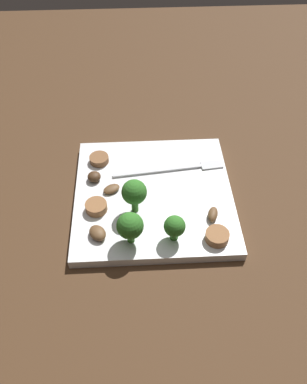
{
  "coord_description": "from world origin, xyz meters",
  "views": [
    {
      "loc": [
        -0.02,
        -0.41,
        0.47
      ],
      "look_at": [
        0.0,
        0.0,
        0.02
      ],
      "focal_mm": 37.24,
      "sensor_mm": 36.0,
      "label": 1
    }
  ],
  "objects_px": {
    "fork": "(177,169)",
    "sausage_slice_2": "(96,207)",
    "broccoli_floret_1": "(130,226)",
    "mushroom_2": "(94,177)",
    "broccoli_floret_2": "(175,227)",
    "sausage_slice_1": "(217,236)",
    "sausage_slice_0": "(99,159)",
    "mushroom_3": "(112,189)",
    "plate": "(154,195)",
    "mushroom_1": "(98,233)",
    "broccoli_floret_0": "(134,193)",
    "mushroom_0": "(213,214)"
  },
  "relations": [
    {
      "from": "sausage_slice_1",
      "to": "sausage_slice_2",
      "type": "distance_m",
      "value": 0.18
    },
    {
      "from": "sausage_slice_2",
      "to": "mushroom_3",
      "type": "relative_size",
      "value": 1.2
    },
    {
      "from": "broccoli_floret_2",
      "to": "sausage_slice_0",
      "type": "bearing_deg",
      "value": 124.33
    },
    {
      "from": "mushroom_0",
      "to": "sausage_slice_1",
      "type": "bearing_deg",
      "value": -90.31
    },
    {
      "from": "sausage_slice_2",
      "to": "sausage_slice_0",
      "type": "bearing_deg",
      "value": 89.96
    },
    {
      "from": "plate",
      "to": "fork",
      "type": "height_order",
      "value": "fork"
    },
    {
      "from": "mushroom_1",
      "to": "mushroom_3",
      "type": "xyz_separation_m",
      "value": [
        0.02,
        0.08,
        -0.0
      ]
    },
    {
      "from": "mushroom_1",
      "to": "broccoli_floret_2",
      "type": "bearing_deg",
      "value": -4.93
    },
    {
      "from": "fork",
      "to": "mushroom_3",
      "type": "height_order",
      "value": "mushroom_3"
    },
    {
      "from": "fork",
      "to": "sausage_slice_0",
      "type": "xyz_separation_m",
      "value": [
        -0.13,
        0.03,
        0.0
      ]
    },
    {
      "from": "plate",
      "to": "mushroom_2",
      "type": "height_order",
      "value": "mushroom_2"
    },
    {
      "from": "fork",
      "to": "broccoli_floret_1",
      "type": "bearing_deg",
      "value": -125.54
    },
    {
      "from": "plate",
      "to": "fork",
      "type": "bearing_deg",
      "value": 49.54
    },
    {
      "from": "broccoli_floret_0",
      "to": "mushroom_2",
      "type": "bearing_deg",
      "value": 133.52
    },
    {
      "from": "broccoli_floret_0",
      "to": "broccoli_floret_1",
      "type": "xyz_separation_m",
      "value": [
        -0.01,
        -0.05,
        -0.01
      ]
    },
    {
      "from": "broccoli_floret_2",
      "to": "sausage_slice_1",
      "type": "height_order",
      "value": "broccoli_floret_2"
    },
    {
      "from": "broccoli_floret_1",
      "to": "sausage_slice_1",
      "type": "bearing_deg",
      "value": -1.8
    },
    {
      "from": "mushroom_2",
      "to": "broccoli_floret_1",
      "type": "bearing_deg",
      "value": -65.04
    },
    {
      "from": "fork",
      "to": "sausage_slice_0",
      "type": "height_order",
      "value": "sausage_slice_0"
    },
    {
      "from": "broccoli_floret_0",
      "to": "mushroom_3",
      "type": "xyz_separation_m",
      "value": [
        -0.04,
        0.04,
        -0.03
      ]
    },
    {
      "from": "plate",
      "to": "mushroom_1",
      "type": "distance_m",
      "value": 0.11
    },
    {
      "from": "broccoli_floret_0",
      "to": "mushroom_3",
      "type": "distance_m",
      "value": 0.06
    },
    {
      "from": "broccoli_floret_2",
      "to": "sausage_slice_1",
      "type": "distance_m",
      "value": 0.06
    },
    {
      "from": "fork",
      "to": "broccoli_floret_2",
      "type": "bearing_deg",
      "value": -103.3
    },
    {
      "from": "sausage_slice_0",
      "to": "sausage_slice_1",
      "type": "bearing_deg",
      "value": -44.48
    },
    {
      "from": "mushroom_3",
      "to": "broccoli_floret_0",
      "type": "bearing_deg",
      "value": -49.18
    },
    {
      "from": "broccoli_floret_1",
      "to": "mushroom_2",
      "type": "distance_m",
      "value": 0.14
    },
    {
      "from": "sausage_slice_1",
      "to": "sausage_slice_2",
      "type": "xyz_separation_m",
      "value": [
        -0.17,
        0.06,
        -0.0
      ]
    },
    {
      "from": "mushroom_1",
      "to": "mushroom_0",
      "type": "bearing_deg",
      "value": 8.73
    },
    {
      "from": "sausage_slice_0",
      "to": "mushroom_2",
      "type": "bearing_deg",
      "value": -98.16
    },
    {
      "from": "broccoli_floret_1",
      "to": "mushroom_2",
      "type": "height_order",
      "value": "broccoli_floret_1"
    },
    {
      "from": "broccoli_floret_1",
      "to": "sausage_slice_1",
      "type": "distance_m",
      "value": 0.12
    },
    {
      "from": "broccoli_floret_2",
      "to": "mushroom_3",
      "type": "xyz_separation_m",
      "value": [
        -0.09,
        0.09,
        -0.02
      ]
    },
    {
      "from": "mushroom_2",
      "to": "broccoli_floret_2",
      "type": "bearing_deg",
      "value": -45.78
    },
    {
      "from": "broccoli_floret_2",
      "to": "sausage_slice_0",
      "type": "height_order",
      "value": "broccoli_floret_2"
    },
    {
      "from": "mushroom_0",
      "to": "mushroom_2",
      "type": "distance_m",
      "value": 0.19
    },
    {
      "from": "mushroom_0",
      "to": "broccoli_floret_1",
      "type": "bearing_deg",
      "value": -163.19
    },
    {
      "from": "broccoli_floret_0",
      "to": "sausage_slice_0",
      "type": "height_order",
      "value": "broccoli_floret_0"
    },
    {
      "from": "sausage_slice_0",
      "to": "mushroom_1",
      "type": "height_order",
      "value": "mushroom_1"
    },
    {
      "from": "mushroom_1",
      "to": "fork",
      "type": "bearing_deg",
      "value": 45.8
    },
    {
      "from": "broccoli_floret_1",
      "to": "sausage_slice_1",
      "type": "relative_size",
      "value": 1.56
    },
    {
      "from": "broccoli_floret_2",
      "to": "sausage_slice_0",
      "type": "distance_m",
      "value": 0.2
    },
    {
      "from": "plate",
      "to": "mushroom_3",
      "type": "bearing_deg",
      "value": 174.66
    },
    {
      "from": "mushroom_1",
      "to": "mushroom_3",
      "type": "height_order",
      "value": "mushroom_1"
    },
    {
      "from": "fork",
      "to": "sausage_slice_2",
      "type": "bearing_deg",
      "value": -154.72
    },
    {
      "from": "sausage_slice_0",
      "to": "sausage_slice_2",
      "type": "height_order",
      "value": "sausage_slice_2"
    },
    {
      "from": "broccoli_floret_0",
      "to": "mushroom_0",
      "type": "xyz_separation_m",
      "value": [
        0.11,
        -0.02,
        -0.03
      ]
    },
    {
      "from": "mushroom_0",
      "to": "broccoli_floret_2",
      "type": "bearing_deg",
      "value": -149.84
    },
    {
      "from": "broccoli_floret_1",
      "to": "mushroom_0",
      "type": "xyz_separation_m",
      "value": [
        0.12,
        0.04,
        -0.03
      ]
    },
    {
      "from": "mushroom_1",
      "to": "sausage_slice_2",
      "type": "bearing_deg",
      "value": 94.68
    }
  ]
}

